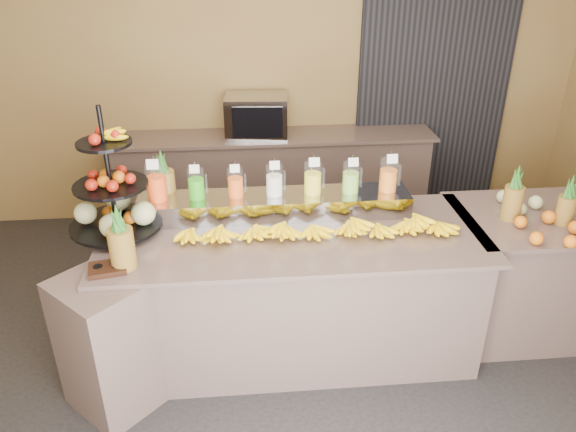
{
  "coord_description": "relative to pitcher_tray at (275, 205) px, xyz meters",
  "views": [
    {
      "loc": [
        -0.32,
        -2.86,
        2.71
      ],
      "look_at": [
        -0.03,
        0.3,
        1.06
      ],
      "focal_mm": 35.0,
      "sensor_mm": 36.0,
      "label": 1
    }
  ],
  "objects": [
    {
      "name": "ground",
      "position": [
        0.1,
        -0.58,
        -1.01
      ],
      "size": [
        6.0,
        6.0,
        0.0
      ],
      "primitive_type": "plane",
      "color": "black",
      "rests_on": "ground"
    },
    {
      "name": "room_envelope",
      "position": [
        0.29,
        0.21,
        0.87
      ],
      "size": [
        6.04,
        5.02,
        2.82
      ],
      "color": "olive",
      "rests_on": "ground"
    },
    {
      "name": "buffet_counter",
      "position": [
        -0.01,
        -0.32,
        -0.54
      ],
      "size": [
        2.75,
        1.25,
        0.93
      ],
      "color": "gray",
      "rests_on": "ground"
    },
    {
      "name": "right_counter",
      "position": [
        1.8,
        -0.18,
        -0.54
      ],
      "size": [
        1.08,
        0.88,
        0.93
      ],
      "color": "gray",
      "rests_on": "ground"
    },
    {
      "name": "back_ledge",
      "position": [
        0.1,
        1.67,
        -0.54
      ],
      "size": [
        3.1,
        0.55,
        0.93
      ],
      "color": "gray",
      "rests_on": "ground"
    },
    {
      "name": "pitcher_tray",
      "position": [
        0.0,
        0.0,
        0.0
      ],
      "size": [
        1.85,
        0.3,
        0.15
      ],
      "primitive_type": "cube",
      "color": "gray",
      "rests_on": "buffet_counter"
    },
    {
      "name": "juice_pitcher_orange_a",
      "position": [
        -0.78,
        -0.0,
        0.18
      ],
      "size": [
        0.13,
        0.14,
        0.32
      ],
      "color": "silver",
      "rests_on": "pitcher_tray"
    },
    {
      "name": "juice_pitcher_green",
      "position": [
        -0.52,
        -0.0,
        0.17
      ],
      "size": [
        0.11,
        0.12,
        0.27
      ],
      "color": "silver",
      "rests_on": "pitcher_tray"
    },
    {
      "name": "juice_pitcher_orange_b",
      "position": [
        -0.26,
        -0.0,
        0.16
      ],
      "size": [
        0.11,
        0.11,
        0.26
      ],
      "color": "silver",
      "rests_on": "pitcher_tray"
    },
    {
      "name": "juice_pitcher_milk",
      "position": [
        -0.0,
        -0.0,
        0.17
      ],
      "size": [
        0.11,
        0.12,
        0.28
      ],
      "color": "silver",
      "rests_on": "pitcher_tray"
    },
    {
      "name": "juice_pitcher_lemon",
      "position": [
        0.26,
        -0.0,
        0.17
      ],
      "size": [
        0.12,
        0.13,
        0.29
      ],
      "color": "silver",
      "rests_on": "pitcher_tray"
    },
    {
      "name": "juice_pitcher_lime",
      "position": [
        0.52,
        -0.0,
        0.17
      ],
      "size": [
        0.12,
        0.12,
        0.28
      ],
      "color": "silver",
      "rests_on": "pitcher_tray"
    },
    {
      "name": "juice_pitcher_orange_c",
      "position": [
        0.78,
        -0.0,
        0.18
      ],
      "size": [
        0.12,
        0.13,
        0.3
      ],
      "color": "silver",
      "rests_on": "pitcher_tray"
    },
    {
      "name": "banana_heap",
      "position": [
        0.24,
        -0.3,
        -0.01
      ],
      "size": [
        1.81,
        0.16,
        0.15
      ],
      "color": "yellow",
      "rests_on": "buffet_counter"
    },
    {
      "name": "fruit_stand",
      "position": [
        -1.0,
        -0.13,
        0.14
      ],
      "size": [
        0.63,
        0.63,
        0.84
      ],
      "rotation": [
        0.0,
        0.0,
        0.06
      ],
      "color": "black",
      "rests_on": "buffet_counter"
    },
    {
      "name": "condiment_caddy",
      "position": [
        -1.01,
        -0.62,
        -0.06
      ],
      "size": [
        0.24,
        0.2,
        0.03
      ],
      "primitive_type": "cube",
      "rotation": [
        0.0,
        0.0,
        0.19
      ],
      "color": "black",
      "rests_on": "buffet_counter"
    },
    {
      "name": "pineapple_left_a",
      "position": [
        -0.92,
        -0.59,
        0.08
      ],
      "size": [
        0.15,
        0.15,
        0.41
      ],
      "rotation": [
        0.0,
        0.0,
        -0.13
      ],
      "color": "brown",
      "rests_on": "buffet_counter"
    },
    {
      "name": "pineapple_left_b",
      "position": [
        -0.75,
        0.14,
        0.1
      ],
      "size": [
        0.16,
        0.16,
        0.45
      ],
      "rotation": [
        0.0,
        0.0,
        0.42
      ],
      "color": "brown",
      "rests_on": "buffet_counter"
    },
    {
      "name": "right_fruit_pile",
      "position": [
        1.73,
        -0.35,
        0.0
      ],
      "size": [
        0.45,
        0.43,
        0.24
      ],
      "color": "brown",
      "rests_on": "right_counter"
    },
    {
      "name": "oven_warmer",
      "position": [
        -0.05,
        1.67,
        0.12
      ],
      "size": [
        0.6,
        0.44,
        0.38
      ],
      "primitive_type": "cube",
      "rotation": [
        0.0,
        0.0,
        -0.08
      ],
      "color": "gray",
      "rests_on": "back_ledge"
    }
  ]
}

